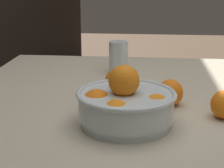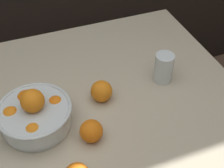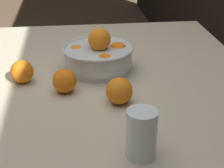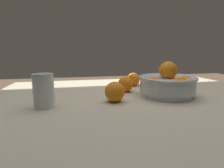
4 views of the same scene
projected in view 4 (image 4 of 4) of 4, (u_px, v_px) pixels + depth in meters
dining_table at (142, 111)px, 0.80m from camera, size 1.39×1.12×0.74m
fruit_bowl at (168, 84)px, 0.81m from camera, size 0.26×0.26×0.16m
juice_glass at (44, 93)px, 0.64m from camera, size 0.08×0.08×0.13m
orange_loose_near_bowl at (133, 79)px, 1.05m from camera, size 0.08×0.08×0.08m
orange_loose_front at (126, 84)px, 0.90m from camera, size 0.08×0.08×0.08m
orange_loose_aside at (115, 92)px, 0.72m from camera, size 0.08×0.08×0.08m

